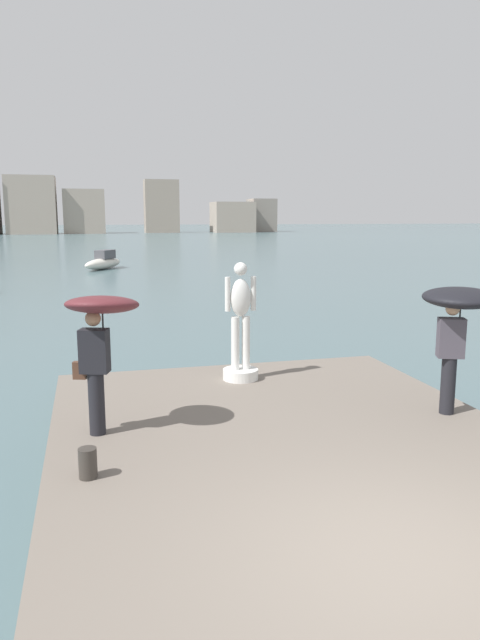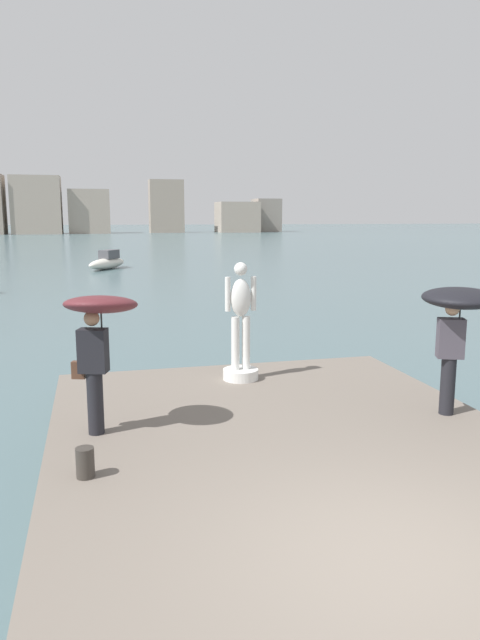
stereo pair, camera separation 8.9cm
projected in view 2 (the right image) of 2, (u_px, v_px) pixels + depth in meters
ground_plane at (128, 263)px, 43.51m from camera, size 400.00×400.00×0.00m
pier at (314, 480)px, 7.21m from camera, size 6.44×10.11×0.40m
statue_white_figure at (241, 334)px, 10.80m from camera, size 0.65×0.65×2.16m
onlooker_left at (98, 325)px, 7.98m from camera, size 1.25×1.26×1.99m
onlooker_right at (458, 311)px, 8.78m from camera, size 1.46×1.47×1.95m
mooring_bollard at (85, 463)px, 6.81m from camera, size 0.21×0.21×0.36m
boat_near at (107, 262)px, 38.23m from camera, size 2.98×4.03×1.22m
distant_skyline at (78, 210)px, 116.73m from camera, size 83.45×13.26×11.03m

